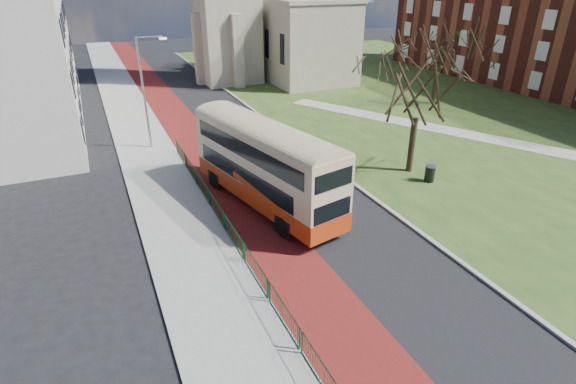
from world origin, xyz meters
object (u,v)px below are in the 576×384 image
streetlamp (145,88)px  winter_tree_far (440,47)px  winter_tree_near (421,73)px  bus (265,162)px  litter_bin (430,173)px

streetlamp → winter_tree_far: size_ratio=1.01×
streetlamp → winter_tree_far: streetlamp is taller
winter_tree_near → winter_tree_far: 18.62m
bus → winter_tree_far: (23.70, 13.84, 2.84)m
winter_tree_near → winter_tree_far: (13.12, 13.18, -1.00)m
bus → winter_tree_far: winter_tree_far is taller
winter_tree_near → winter_tree_far: winter_tree_near is taller
streetlamp → bus: bearing=-70.1°
streetlamp → litter_bin: (15.06, -13.43, -4.01)m
bus → litter_bin: (10.67, -1.27, -2.09)m
litter_bin → winter_tree_far: bearing=49.2°
winter_tree_far → bus: bearing=-149.7°
bus → litter_bin: bearing=-19.4°
winter_tree_near → litter_bin: winter_tree_near is taller
bus → winter_tree_far: 27.59m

